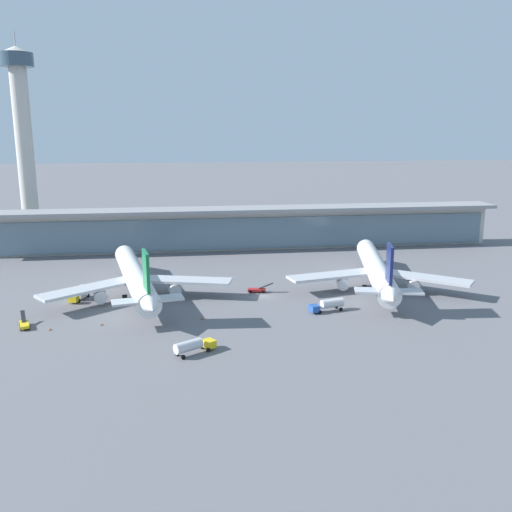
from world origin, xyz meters
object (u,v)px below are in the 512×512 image
service_truck_under_wing_red (258,290)px  safety_cone_charlie (50,329)px  service_truck_near_nose_yellow (24,324)px  safety_cone_bravo (202,318)px  control_tower (23,130)px  service_truck_on_taxiway_yellow (80,293)px  airliner_left_stand (135,277)px  service_truck_by_tail_blue (328,304)px  service_truck_mid_apron_yellow (193,346)px  airliner_centre_stand (376,270)px  safety_cone_alpha (102,324)px

service_truck_under_wing_red → safety_cone_charlie: service_truck_under_wing_red is taller
service_truck_near_nose_yellow → safety_cone_bravo: (39.05, -0.17, -0.49)m
control_tower → safety_cone_charlie: size_ratio=110.88×
service_truck_on_taxiway_yellow → service_truck_under_wing_red: bearing=-0.2°
airliner_left_stand → service_truck_by_tail_blue: 49.99m
service_truck_mid_apron_yellow → safety_cone_bravo: service_truck_mid_apron_yellow is taller
service_truck_on_taxiway_yellow → service_truck_by_tail_blue: bearing=-16.4°
service_truck_on_taxiway_yellow → safety_cone_charlie: bearing=-97.1°
service_truck_mid_apron_yellow → control_tower: 143.80m
service_truck_near_nose_yellow → safety_cone_bravo: 39.05m
airliner_centre_stand → service_truck_mid_apron_yellow: 63.91m
service_truck_on_taxiway_yellow → safety_cone_charlie: service_truck_on_taxiway_yellow is taller
safety_cone_charlie → service_truck_mid_apron_yellow: bearing=-29.6°
service_truck_by_tail_blue → safety_cone_alpha: 52.62m
airliner_left_stand → safety_cone_bravo: size_ratio=90.06×
airliner_left_stand → airliner_centre_stand: same height
control_tower → airliner_centre_stand: bearing=-37.7°
service_truck_by_tail_blue → control_tower: control_tower is taller
service_truck_by_tail_blue → safety_cone_bravo: size_ratio=12.70×
airliner_centre_stand → safety_cone_bravo: (-48.22, -18.91, -5.00)m
control_tower → safety_cone_charlie: 118.57m
airliner_centre_stand → control_tower: bearing=142.3°
safety_cone_charlie → airliner_left_stand: bearing=52.9°
service_truck_by_tail_blue → control_tower: (-92.69, 102.80, 40.51)m
safety_cone_bravo → service_truck_on_taxiway_yellow: bearing=147.2°
airliner_centre_stand → service_truck_by_tail_blue: airliner_centre_stand is taller
safety_cone_alpha → airliner_centre_stand: bearing=15.5°
service_truck_on_taxiway_yellow → safety_cone_alpha: bearing=-68.5°
control_tower → safety_cone_charlie: bearing=-74.6°
airliner_left_stand → safety_cone_charlie: 28.41m
airliner_left_stand → control_tower: (-46.27, 84.63, 36.91)m
service_truck_near_nose_yellow → control_tower: 114.70m
service_truck_under_wing_red → safety_cone_alpha: 42.97m
service_truck_mid_apron_yellow → safety_cone_bravo: bearing=82.6°
service_truck_by_tail_blue → service_truck_on_taxiway_yellow: service_truck_on_taxiway_yellow is taller
airliner_left_stand → safety_cone_bravo: 26.16m
service_truck_near_nose_yellow → safety_cone_bravo: bearing=-0.2°
service_truck_on_taxiway_yellow → safety_cone_bravo: size_ratio=10.93×
service_truck_under_wing_red → service_truck_mid_apron_yellow: size_ratio=0.81×
safety_cone_alpha → service_truck_under_wing_red: bearing=27.9°
safety_cone_alpha → service_truck_on_taxiway_yellow: bearing=111.5°
safety_cone_alpha → service_truck_mid_apron_yellow: bearing=-43.9°
service_truck_on_taxiway_yellow → safety_cone_alpha: size_ratio=10.93×
service_truck_under_wing_red → safety_cone_charlie: size_ratio=9.89×
airliner_centre_stand → safety_cone_charlie: bearing=-165.3°
airliner_left_stand → safety_cone_alpha: airliner_left_stand is taller
service_truck_by_tail_blue → service_truck_mid_apron_yellow: bearing=-146.8°
control_tower → safety_cone_bravo: control_tower is taller
safety_cone_bravo → service_truck_mid_apron_yellow: bearing=-97.4°
service_truck_by_tail_blue → safety_cone_alpha: size_ratio=12.70×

